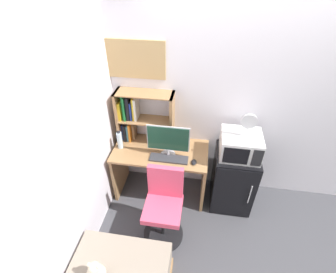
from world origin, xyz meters
The scene contains 14 objects.
wall_back centered at (0.40, 0.02, 1.30)m, with size 6.40×0.04×2.60m, color silver.
wall_left centered at (-1.62, -1.60, 1.30)m, with size 0.04×4.40×2.60m, color silver.
desk centered at (-0.96, -0.30, 0.51)m, with size 1.17×0.60×0.75m.
hutch_bookshelf centered at (-1.29, -0.11, 1.10)m, with size 0.69×0.24×0.68m.
monitor centered at (-0.86, -0.37, 0.97)m, with size 0.50×0.18×0.42m.
keyboard centered at (-0.83, -0.45, 0.76)m, with size 0.46×0.14×0.02m, color #333338.
computer_mouse centered at (-0.54, -0.46, 0.76)m, with size 0.06×0.10×0.03m, color black.
water_bottle centered at (-1.47, -0.32, 0.86)m, with size 0.07×0.07×0.25m.
mini_fridge centered at (-0.03, -0.32, 0.41)m, with size 0.50×0.53×0.82m.
microwave centered at (-0.03, -0.32, 0.96)m, with size 0.45×0.41×0.27m.
desk_fan centered at (0.00, -0.32, 1.26)m, with size 0.17×0.11×0.28m.
desk_chair centered at (-0.82, -0.91, 0.43)m, with size 0.47×0.47×0.94m.
teddy_bear centered at (-1.26, -1.73, 0.54)m, with size 0.17×0.17×0.25m.
wall_corkboard centered at (-1.31, -0.01, 1.77)m, with size 0.74×0.02×0.43m, color tan.
Camera 1 is at (-0.50, -2.61, 2.74)m, focal length 26.60 mm.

